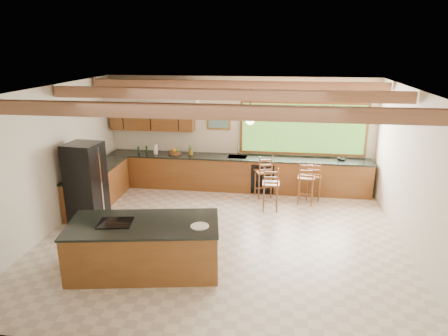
# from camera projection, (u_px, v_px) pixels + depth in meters

# --- Properties ---
(ground) EXTENTS (7.20, 7.20, 0.00)m
(ground) POSITION_uv_depth(u_px,v_px,m) (222.00, 238.00, 8.19)
(ground) COLOR beige
(ground) RESTS_ON ground
(room_shell) EXTENTS (7.27, 6.54, 3.02)m
(room_shell) POSITION_uv_depth(u_px,v_px,m) (218.00, 125.00, 8.17)
(room_shell) COLOR beige
(room_shell) RESTS_ON ground
(counter_run) EXTENTS (7.12, 3.10, 1.22)m
(counter_run) POSITION_uv_depth(u_px,v_px,m) (205.00, 176.00, 10.54)
(counter_run) COLOR brown
(counter_run) RESTS_ON ground
(island) EXTENTS (2.73, 1.63, 0.91)m
(island) POSITION_uv_depth(u_px,v_px,m) (145.00, 246.00, 6.92)
(island) COLOR brown
(island) RESTS_ON ground
(refrigerator) EXTENTS (0.76, 0.75, 1.79)m
(refrigerator) POSITION_uv_depth(u_px,v_px,m) (86.00, 183.00, 8.70)
(refrigerator) COLOR black
(refrigerator) RESTS_ON ground
(bar_stool_a) EXTENTS (0.53, 0.53, 1.14)m
(bar_stool_a) POSITION_uv_depth(u_px,v_px,m) (263.00, 173.00, 10.15)
(bar_stool_a) COLOR brown
(bar_stool_a) RESTS_ON ground
(bar_stool_b) EXTENTS (0.45, 0.45, 1.13)m
(bar_stool_b) POSITION_uv_depth(u_px,v_px,m) (307.00, 179.00, 9.71)
(bar_stool_b) COLOR brown
(bar_stool_b) RESTS_ON ground
(bar_stool_c) EXTENTS (0.40, 0.40, 1.10)m
(bar_stool_c) POSITION_uv_depth(u_px,v_px,m) (271.00, 185.00, 9.33)
(bar_stool_c) COLOR brown
(bar_stool_c) RESTS_ON ground
(bar_stool_d) EXTENTS (0.43, 0.43, 1.03)m
(bar_stool_d) POSITION_uv_depth(u_px,v_px,m) (314.00, 177.00, 10.00)
(bar_stool_d) COLOR brown
(bar_stool_d) RESTS_ON ground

